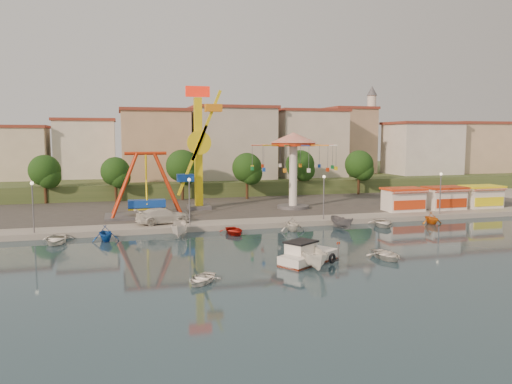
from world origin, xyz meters
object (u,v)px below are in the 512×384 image
object	(u,v)px
skiff	(314,258)
van	(163,216)
kamikaze_tower	(200,150)
pirate_ship_ride	(146,186)
cabin_motorboat	(307,256)
wave_swinger	(293,153)
rowboat_a	(387,255)

from	to	relation	value
skiff	van	size ratio (longest dim) A/B	0.73
van	kamikaze_tower	bearing A→B (deg)	-44.10
kamikaze_tower	skiff	size ratio (longest dim) A/B	3.71
pirate_ship_ride	cabin_motorboat	xyz separation A→B (m)	(11.72, -24.26, -3.86)
wave_swinger	kamikaze_tower	bearing A→B (deg)	168.68
kamikaze_tower	cabin_motorboat	size ratio (longest dim) A/B	2.76
wave_swinger	van	bearing A→B (deg)	-157.52
cabin_motorboat	rowboat_a	distance (m)	7.02
pirate_ship_ride	skiff	distance (m)	28.85
kamikaze_tower	wave_swinger	xyz separation A→B (m)	(12.40, -2.48, -0.37)
rowboat_a	van	size ratio (longest dim) A/B	0.58
kamikaze_tower	van	world-z (taller)	kamikaze_tower
kamikaze_tower	rowboat_a	world-z (taller)	kamikaze_tower
wave_swinger	van	distance (m)	20.93
rowboat_a	cabin_motorboat	bearing A→B (deg)	169.96
pirate_ship_ride	kamikaze_tower	world-z (taller)	kamikaze_tower
skiff	van	bearing A→B (deg)	122.44
pirate_ship_ride	wave_swinger	bearing A→B (deg)	6.21
rowboat_a	skiff	world-z (taller)	skiff
pirate_ship_ride	kamikaze_tower	bearing A→B (deg)	32.03
pirate_ship_ride	rowboat_a	size ratio (longest dim) A/B	2.82
wave_swinger	rowboat_a	distance (m)	28.16
skiff	rowboat_a	bearing A→B (deg)	16.98
pirate_ship_ride	skiff	xyz separation A→B (m)	(11.57, -26.19, -3.54)
kamikaze_tower	wave_swinger	distance (m)	12.65
cabin_motorboat	van	bearing A→B (deg)	85.93
rowboat_a	skiff	bearing A→B (deg)	-174.52
cabin_motorboat	skiff	bearing A→B (deg)	-127.26
pirate_ship_ride	cabin_motorboat	size ratio (longest dim) A/B	1.68
wave_swinger	cabin_motorboat	xyz separation A→B (m)	(-8.08, -26.41, -7.66)
kamikaze_tower	van	xyz separation A→B (m)	(-5.92, -10.06, -7.09)
pirate_ship_ride	rowboat_a	xyz separation A→B (m)	(18.71, -24.88, -4.03)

